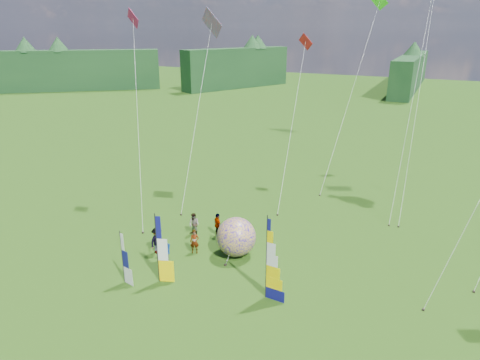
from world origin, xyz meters
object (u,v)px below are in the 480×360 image
at_px(spectator_b, 194,224).
at_px(side_banner_left, 157,249).
at_px(side_banner_far, 122,258).
at_px(bol_inflatable, 236,237).
at_px(spectator_d, 218,225).
at_px(feather_banner_main, 266,259).
at_px(kite_whale, 427,42).
at_px(spectator_c, 157,240).
at_px(spectator_a, 195,242).
at_px(camp_chair, 163,253).

bearing_deg(spectator_b, side_banner_left, -71.29).
xyz_separation_m(side_banner_far, bol_inflatable, (4.14, 5.32, -0.29)).
bearing_deg(spectator_d, feather_banner_main, 175.83).
bearing_deg(side_banner_far, side_banner_left, 39.70).
distance_m(feather_banner_main, kite_whale, 20.94).
bearing_deg(side_banner_far, feather_banner_main, 26.93).
distance_m(spectator_c, spectator_d, 4.24).
relative_size(bol_inflatable, spectator_d, 1.49).
bearing_deg(side_banner_far, bol_inflatable, 63.45).
relative_size(spectator_a, kite_whale, 0.06).
distance_m(feather_banner_main, bol_inflatable, 4.74).
distance_m(bol_inflatable, spectator_b, 3.87).
height_order(feather_banner_main, spectator_b, feather_banner_main).
bearing_deg(spectator_d, spectator_a, 123.74).
bearing_deg(spectator_a, spectator_b, 99.50).
height_order(side_banner_far, spectator_d, side_banner_far).
xyz_separation_m(side_banner_far, spectator_d, (1.95, 7.01, -0.69)).
distance_m(spectator_a, spectator_c, 2.28).
xyz_separation_m(spectator_a, spectator_c, (-2.04, -1.01, 0.08)).
height_order(side_banner_far, spectator_a, side_banner_far).
bearing_deg(feather_banner_main, kite_whale, 79.03).
relative_size(feather_banner_main, camp_chair, 4.30).
relative_size(side_banner_left, spectator_d, 2.44).
bearing_deg(bol_inflatable, spectator_b, 162.85).
xyz_separation_m(feather_banner_main, bol_inflatable, (-3.29, 3.25, -1.03)).
bearing_deg(spectator_c, spectator_b, -10.71).
relative_size(feather_banner_main, spectator_b, 2.90).
xyz_separation_m(spectator_d, camp_chair, (-1.38, -4.22, -0.28)).
xyz_separation_m(side_banner_left, spectator_d, (0.30, 6.12, -1.15)).
bearing_deg(side_banner_left, spectator_c, 108.71).
distance_m(side_banner_left, camp_chair, 2.62).
bearing_deg(camp_chair, spectator_b, 94.58).
height_order(bol_inflatable, spectator_a, bol_inflatable).
xyz_separation_m(side_banner_left, spectator_c, (-1.93, 2.51, -1.11)).
distance_m(bol_inflatable, spectator_d, 2.80).
xyz_separation_m(bol_inflatable, kite_whale, (8.27, 14.56, 10.86)).
relative_size(side_banner_far, camp_chair, 2.88).
relative_size(spectator_c, camp_chair, 1.63).
height_order(side_banner_left, spectator_c, side_banner_left).
relative_size(feather_banner_main, spectator_a, 2.93).
bearing_deg(spectator_c, spectator_a, -60.66).
relative_size(spectator_c, kite_whale, 0.07).
height_order(feather_banner_main, spectator_a, feather_banner_main).
distance_m(spectator_a, spectator_b, 2.42).
bearing_deg(bol_inflatable, spectator_a, -159.12).
xyz_separation_m(spectator_b, spectator_c, (-0.75, -3.05, 0.08)).
height_order(feather_banner_main, bol_inflatable, feather_banner_main).
bearing_deg(feather_banner_main, spectator_a, 162.22).
bearing_deg(spectator_b, spectator_a, -50.95).
distance_m(spectator_a, spectator_d, 2.61).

